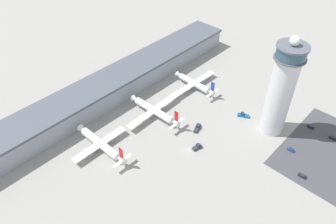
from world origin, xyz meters
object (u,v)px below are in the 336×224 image
control_tower (281,89)px  car_silver_sedan (311,127)px  car_grey_coupe (291,150)px  airplane_gate_alpha (101,144)px  car_green_van (333,138)px  service_truck_catering (243,115)px  service_truck_baggage (197,128)px  airplane_gate_charlie (194,83)px  airplane_gate_bravo (154,110)px  service_truck_fuel (197,147)px  car_red_hatchback (302,176)px

control_tower → car_silver_sedan: 38.14m
car_grey_coupe → car_silver_sedan: 25.58m
control_tower → car_grey_coupe: bearing=-114.5°
control_tower → airplane_gate_alpha: size_ratio=1.59×
airplane_gate_alpha → car_green_van: bearing=-43.3°
service_truck_catering → service_truck_baggage: (-28.64, 13.64, 0.02)m
car_grey_coupe → airplane_gate_charlie: bearing=84.2°
service_truck_catering → car_green_van: 52.80m
car_grey_coupe → car_green_van: size_ratio=1.02×
control_tower → airplane_gate_charlie: control_tower is taller
airplane_gate_bravo → service_truck_fuel: bearing=-94.4°
control_tower → car_green_van: control_tower is taller
car_red_hatchback → service_truck_catering: bearing=68.7°
control_tower → car_grey_coupe: 34.86m
car_grey_coupe → airplane_gate_alpha: bearing=132.6°
service_truck_catering → car_green_van: (19.13, -49.21, -0.42)m
car_red_hatchback → car_green_van: bearing=-0.5°
airplane_gate_charlie → car_silver_sedan: airplane_gate_charlie is taller
service_truck_baggage → car_grey_coupe: (22.45, -49.48, -0.39)m
airplane_gate_charlie → service_truck_fuel: (-42.58, -37.82, -3.17)m
car_red_hatchback → car_green_van: 38.16m
control_tower → airplane_gate_bravo: 75.59m
airplane_gate_charlie → service_truck_catering: 41.65m
service_truck_baggage → car_silver_sedan: bearing=-45.7°
service_truck_catering → car_green_van: size_ratio=1.77×
airplane_gate_charlie → service_truck_baggage: size_ratio=5.31×
service_truck_baggage → control_tower: bearing=-46.4°
car_green_van → car_grey_coupe: bearing=152.2°
service_truck_catering → airplane_gate_charlie: bearing=87.8°
car_grey_coupe → service_truck_fuel: bearing=131.4°
airplane_gate_charlie → service_truck_catering: size_ratio=5.64×
car_red_hatchback → car_grey_coupe: size_ratio=1.02×
airplane_gate_bravo → car_green_van: 106.80m
service_truck_catering → car_red_hatchback: service_truck_catering is taller
airplane_gate_alpha → car_green_van: (97.49, -91.77, -3.78)m
car_green_van → car_silver_sedan: 13.64m
airplane_gate_bravo → car_silver_sedan: (57.48, -76.45, -4.12)m
airplane_gate_bravo → service_truck_fuel: size_ratio=6.94×
service_truck_fuel → service_truck_baggage: 15.86m
service_truck_catering → car_red_hatchback: (-19.03, -48.85, -0.40)m
airplane_gate_alpha → service_truck_baggage: 57.62m
control_tower → car_grey_coupe: (-7.99, -17.56, -29.04)m
service_truck_baggage → airplane_gate_bravo: bearing=109.1°
car_green_van → car_silver_sedan: (0.26, 13.63, -0.00)m
control_tower → car_red_hatchback: bearing=-124.3°
service_truck_fuel → car_red_hatchback: (21.95, -52.53, -0.48)m
airplane_gate_alpha → car_grey_coupe: 106.62m
service_truck_fuel → car_green_van: size_ratio=1.42×
airplane_gate_alpha → car_silver_sedan: airplane_gate_alpha is taller
airplane_gate_bravo → service_truck_baggage: (9.45, -27.24, -3.68)m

